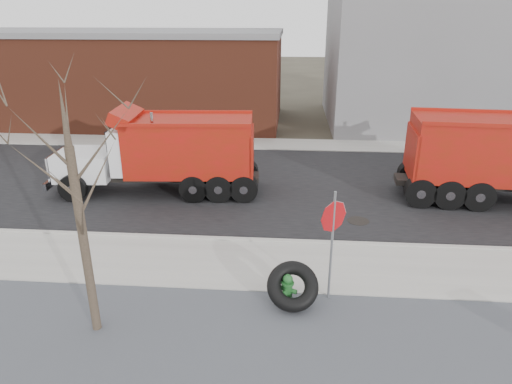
# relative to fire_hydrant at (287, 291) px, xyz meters

# --- Properties ---
(ground) EXTENTS (120.00, 120.00, 0.00)m
(ground) POSITION_rel_fire_hydrant_xyz_m (-0.79, 1.42, -0.36)
(ground) COLOR #383328
(ground) RESTS_ON ground
(gravel_verge) EXTENTS (60.00, 5.00, 0.03)m
(gravel_verge) POSITION_rel_fire_hydrant_xyz_m (-0.79, -2.08, -0.35)
(gravel_verge) COLOR slate
(gravel_verge) RESTS_ON ground
(sidewalk) EXTENTS (60.00, 2.50, 0.06)m
(sidewalk) POSITION_rel_fire_hydrant_xyz_m (-0.79, 1.67, -0.33)
(sidewalk) COLOR #9E9B93
(sidewalk) RESTS_ON ground
(curb) EXTENTS (60.00, 0.15, 0.11)m
(curb) POSITION_rel_fire_hydrant_xyz_m (-0.79, 2.97, -0.31)
(curb) COLOR #9E9B93
(curb) RESTS_ON ground
(road) EXTENTS (60.00, 9.40, 0.02)m
(road) POSITION_rel_fire_hydrant_xyz_m (-0.79, 7.72, -0.35)
(road) COLOR black
(road) RESTS_ON ground
(far_sidewalk) EXTENTS (60.00, 2.00, 0.06)m
(far_sidewalk) POSITION_rel_fire_hydrant_xyz_m (-0.79, 13.42, -0.33)
(far_sidewalk) COLOR #9E9B93
(far_sidewalk) RESTS_ON ground
(building_grey) EXTENTS (12.00, 10.00, 8.00)m
(building_grey) POSITION_rel_fire_hydrant_xyz_m (8.21, 19.42, 3.64)
(building_grey) COLOR gray
(building_grey) RESTS_ON ground
(building_brick) EXTENTS (20.20, 8.20, 5.30)m
(building_brick) POSITION_rel_fire_hydrant_xyz_m (-10.79, 18.42, 2.29)
(building_brick) COLOR brown
(building_brick) RESTS_ON ground
(bare_tree) EXTENTS (3.20, 3.20, 5.20)m
(bare_tree) POSITION_rel_fire_hydrant_xyz_m (-3.99, -1.18, 2.93)
(bare_tree) COLOR #382D23
(bare_tree) RESTS_ON ground
(fire_hydrant) EXTENTS (0.44, 0.44, 0.79)m
(fire_hydrant) POSITION_rel_fire_hydrant_xyz_m (0.00, 0.00, 0.00)
(fire_hydrant) COLOR #26642D
(fire_hydrant) RESTS_ON ground
(truck_tire) EXTENTS (1.22, 1.14, 1.03)m
(truck_tire) POSITION_rel_fire_hydrant_xyz_m (0.12, -0.02, 0.15)
(truck_tire) COLOR black
(truck_tire) RESTS_ON ground
(stop_sign) EXTENTS (0.59, 0.48, 2.69)m
(stop_sign) POSITION_rel_fire_hydrant_xyz_m (0.96, 0.31, 1.48)
(stop_sign) COLOR gray
(stop_sign) RESTS_ON ground
(dump_truck_red_b) EXTENTS (7.45, 2.58, 3.13)m
(dump_truck_red_b) POSITION_rel_fire_hydrant_xyz_m (-4.47, 6.66, 1.23)
(dump_truck_red_b) COLOR black
(dump_truck_red_b) RESTS_ON ground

